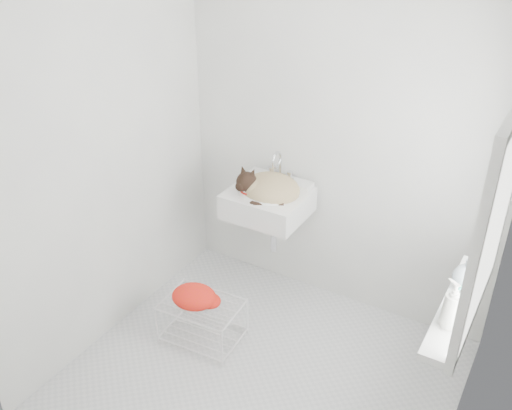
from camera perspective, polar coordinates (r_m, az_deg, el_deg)
The scene contains 15 objects.
floor at distance 3.65m, azimuth 0.45°, elevation -16.87°, with size 2.20×2.00×0.02m, color silver.
back_wall at distance 3.70m, azimuth 8.38°, elevation 7.02°, with size 2.20×0.02×2.50m, color white.
right_wall at distance 2.60m, azimuth 22.16°, elevation -5.33°, with size 0.02×2.00×2.50m, color white.
left_wall at distance 3.51m, azimuth -15.27°, elevation 4.98°, with size 0.02×2.00×2.50m, color white.
window_glass at distance 2.72m, azimuth 23.03°, elevation -1.39°, with size 0.01×0.80×1.00m, color white.
window_frame at distance 2.72m, azimuth 22.72°, elevation -1.31°, with size 0.04×0.90×1.10m, color white.
windowsill at distance 3.01m, azimuth 19.71°, elevation -9.60°, with size 0.16×0.88×0.04m, color white.
sink at distance 3.80m, azimuth 1.19°, elevation 1.31°, with size 0.52×0.46×0.21m, color white.
faucet at distance 3.88m, azimuth 2.52°, elevation 4.21°, with size 0.19×0.13×0.19m, color silver, non-canonical shape.
cat at distance 3.76m, azimuth 1.25°, elevation 1.69°, with size 0.45×0.40×0.26m.
wire_rack at distance 3.82m, azimuth -5.40°, elevation -11.43°, with size 0.49×0.34×0.29m, color white.
towel at distance 3.70m, azimuth -6.21°, elevation -9.49°, with size 0.29×0.21×0.12m, color #E44000.
bottle_a at distance 2.84m, azimuth 18.69°, elevation -11.41°, with size 0.08×0.08×0.21m, color silver.
bottle_b at distance 2.91m, azimuth 19.10°, elevation -10.42°, with size 0.07×0.08×0.17m, color #288576.
bottle_c at distance 3.11m, azimuth 20.18°, elevation -7.80°, with size 0.15×0.15×0.19m, color silver.
Camera 1 is at (1.26, -2.19, 2.63)m, focal length 39.89 mm.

